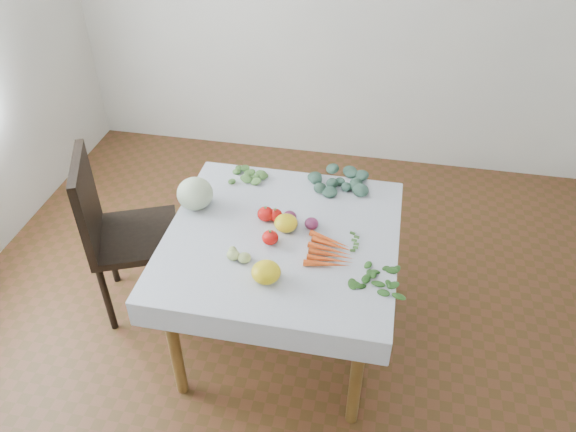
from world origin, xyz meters
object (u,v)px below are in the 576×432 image
table (282,251)px  carrot_bunch (330,252)px  heirloom_back (286,223)px  chair (115,227)px  cabbage (195,194)px

table → carrot_bunch: bearing=-19.7°
heirloom_back → carrot_bunch: size_ratio=0.47×
chair → carrot_bunch: 1.23m
chair → carrot_bunch: chair is taller
chair → heirloom_back: 0.99m
cabbage → carrot_bunch: 0.77m
carrot_bunch → cabbage: bearing=162.4°
heirloom_back → carrot_bunch: bearing=-30.4°
table → chair: chair is taller
carrot_bunch → table: bearing=160.3°
table → cabbage: cabbage is taller
table → heirloom_back: bearing=76.4°
chair → cabbage: (0.47, 0.04, 0.26)m
table → cabbage: (-0.48, 0.14, 0.19)m
table → carrot_bunch: 0.29m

